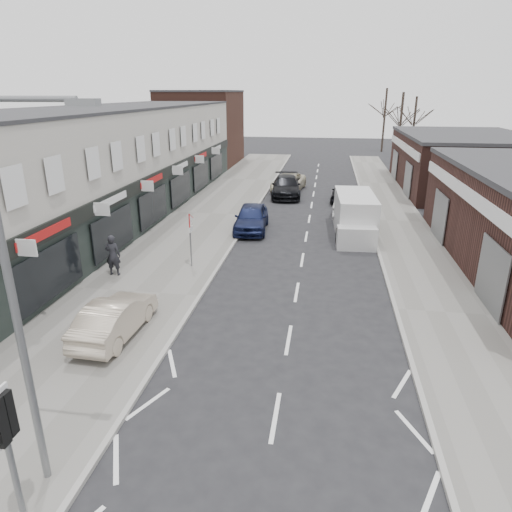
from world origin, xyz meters
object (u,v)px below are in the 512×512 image
at_px(parked_car_right_b, 341,193).
at_px(white_van, 355,216).
at_px(traffic_light, 3,430).
at_px(parked_car_left_a, 251,218).
at_px(parked_car_left_b, 286,186).
at_px(pedestrian, 113,255).
at_px(parked_car_left_c, 288,182).
at_px(parked_car_right_a, 348,204).
at_px(sedan_on_pavement, 115,317).
at_px(warning_sign, 190,224).
at_px(street_lamp, 19,287).

bearing_deg(parked_car_right_b, white_van, 97.24).
relative_size(traffic_light, parked_car_left_a, 0.66).
xyz_separation_m(parked_car_left_b, parked_car_right_b, (4.40, -1.25, -0.16)).
height_order(parked_car_left_a, parked_car_left_b, parked_car_left_b).
xyz_separation_m(pedestrian, parked_car_left_c, (6.17, 20.61, -0.34)).
height_order(white_van, parked_car_right_b, white_van).
bearing_deg(pedestrian, parked_car_right_b, -124.65).
xyz_separation_m(parked_car_left_a, parked_car_right_a, (5.94, 4.52, -0.02)).
relative_size(sedan_on_pavement, parked_car_left_a, 0.86).
bearing_deg(warning_sign, white_van, 41.08).
bearing_deg(sedan_on_pavement, parked_car_right_b, -107.76).
xyz_separation_m(sedan_on_pavement, parked_car_left_c, (3.67, 25.80, -0.06)).
bearing_deg(traffic_light, pedestrian, 107.74).
relative_size(traffic_light, parked_car_right_a, 0.65).
bearing_deg(parked_car_right_a, parked_car_left_b, -43.25).
xyz_separation_m(warning_sign, parked_car_left_b, (2.96, 16.75, -1.39)).
bearing_deg(warning_sign, pedestrian, -153.46).
bearing_deg(white_van, parked_car_right_b, 90.82).
relative_size(warning_sign, parked_car_left_a, 0.57).
height_order(white_van, parked_car_left_b, white_van).
bearing_deg(parked_car_left_b, traffic_light, -99.00).
xyz_separation_m(parked_car_left_a, parked_car_left_b, (1.20, 9.97, 0.01)).
xyz_separation_m(white_van, pedestrian, (-11.14, -8.51, -0.05)).
height_order(parked_car_left_a, parked_car_left_c, parked_car_left_a).
xyz_separation_m(traffic_light, white_van, (7.17, 20.92, -1.29)).
bearing_deg(parked_car_left_a, street_lamp, -96.67).
distance_m(parked_car_left_a, parked_car_right_b, 10.36).
height_order(warning_sign, sedan_on_pavement, warning_sign).
distance_m(white_van, parked_car_left_b, 11.03).
xyz_separation_m(white_van, sedan_on_pavement, (-8.64, -13.70, -0.33)).
bearing_deg(traffic_light, street_lamp, 95.88).
xyz_separation_m(traffic_light, parked_car_left_a, (1.00, 20.80, -1.61)).
bearing_deg(white_van, sedan_on_pavement, -125.18).
relative_size(street_lamp, parked_car_left_b, 1.43).
distance_m(parked_car_left_a, parked_car_left_c, 12.29).
relative_size(traffic_light, sedan_on_pavement, 0.77).
bearing_deg(parked_car_left_b, white_van, -68.14).
height_order(street_lamp, parked_car_right_b, street_lamp).
distance_m(street_lamp, parked_car_left_c, 32.13).
bearing_deg(street_lamp, pedestrian, 108.96).
height_order(traffic_light, pedestrian, traffic_light).
bearing_deg(parked_car_left_c, white_van, -62.12).
relative_size(street_lamp, parked_car_left_c, 1.53).
xyz_separation_m(pedestrian, parked_car_left_b, (6.17, 18.35, -0.26)).
relative_size(street_lamp, parked_car_right_a, 1.69).
height_order(traffic_light, parked_car_left_b, traffic_light).
xyz_separation_m(white_van, parked_car_left_b, (-4.97, 9.84, -0.31)).
relative_size(parked_car_left_b, parked_car_left_c, 1.07).
distance_m(street_lamp, warning_sign, 13.04).
distance_m(street_lamp, sedan_on_pavement, 7.26).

